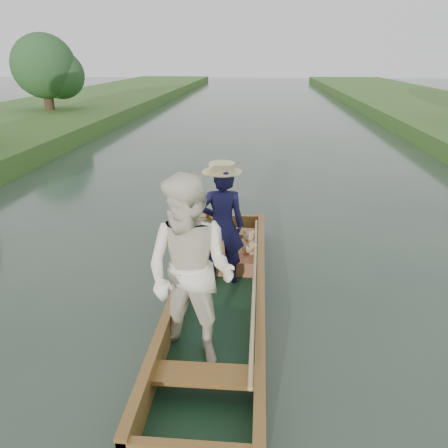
{
  "coord_description": "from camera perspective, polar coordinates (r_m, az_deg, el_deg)",
  "views": [
    {
      "loc": [
        0.45,
        -4.83,
        3.07
      ],
      "look_at": [
        0.0,
        0.6,
        0.95
      ],
      "focal_mm": 35.0,
      "sensor_mm": 36.0,
      "label": 1
    }
  ],
  "objects": [
    {
      "name": "punt",
      "position": [
        5.07,
        -1.98,
        -6.18
      ],
      "size": [
        1.33,
        5.0,
        2.07
      ],
      "color": "#13311D",
      "rests_on": "ground"
    },
    {
      "name": "ground",
      "position": [
        5.74,
        -0.5,
        -11.06
      ],
      "size": [
        120.0,
        120.0,
        0.0
      ],
      "primitive_type": "plane",
      "color": "#283D30",
      "rests_on": "ground"
    },
    {
      "name": "trees_far",
      "position": [
        13.97,
        1.62,
        18.63
      ],
      "size": [
        22.55,
        15.23,
        4.2
      ],
      "color": "#47331E",
      "rests_on": "ground"
    }
  ]
}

